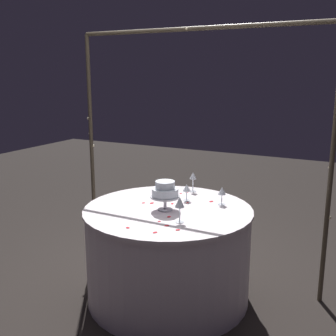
{
  "coord_description": "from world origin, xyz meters",
  "views": [
    {
      "loc": [
        1.37,
        -2.64,
        1.73
      ],
      "look_at": [
        0.0,
        0.0,
        1.04
      ],
      "focal_mm": 44.13,
      "sensor_mm": 36.0,
      "label": 1
    }
  ],
  "objects": [
    {
      "name": "rose_petal_8",
      "position": [
        -0.05,
        -0.48,
        0.73
      ],
      "size": [
        0.04,
        0.03,
        0.0
      ],
      "primitive_type": "ellipsoid",
      "rotation": [
        0.0,
        0.0,
        5.86
      ],
      "color": "red",
      "rests_on": "main_table"
    },
    {
      "name": "rose_petal_2",
      "position": [
        -0.02,
        0.11,
        0.73
      ],
      "size": [
        0.03,
        0.04,
        0.0
      ],
      "primitive_type": "ellipsoid",
      "rotation": [
        0.0,
        0.0,
        2.0
      ],
      "color": "red",
      "rests_on": "main_table"
    },
    {
      "name": "wine_glass_3",
      "position": [
        0.33,
        0.27,
        0.84
      ],
      "size": [
        0.06,
        0.06,
        0.14
      ],
      "color": "silver",
      "rests_on": "main_table"
    },
    {
      "name": "rose_petal_11",
      "position": [
        0.08,
        -0.28,
        0.73
      ],
      "size": [
        0.03,
        0.02,
        0.0
      ],
      "primitive_type": "ellipsoid",
      "rotation": [
        0.0,
        0.0,
        3.39
      ],
      "color": "red",
      "rests_on": "main_table"
    },
    {
      "name": "rose_petal_3",
      "position": [
        0.23,
        0.31,
        0.73
      ],
      "size": [
        0.04,
        0.05,
        0.0
      ],
      "primitive_type": "ellipsoid",
      "rotation": [
        0.0,
        0.0,
        4.35
      ],
      "color": "red",
      "rests_on": "main_table"
    },
    {
      "name": "tiered_cake",
      "position": [
        -0.0,
        -0.05,
        0.88
      ],
      "size": [
        0.22,
        0.22,
        0.22
      ],
      "color": "silver",
      "rests_on": "main_table"
    },
    {
      "name": "rose_petal_4",
      "position": [
        -0.12,
        0.15,
        0.73
      ],
      "size": [
        0.03,
        0.04,
        0.0
      ],
      "primitive_type": "ellipsoid",
      "rotation": [
        0.0,
        0.0,
        4.09
      ],
      "color": "red",
      "rests_on": "main_table"
    },
    {
      "name": "rose_petal_12",
      "position": [
        -0.05,
        0.45,
        0.73
      ],
      "size": [
        0.03,
        0.02,
        0.0
      ],
      "primitive_type": "ellipsoid",
      "rotation": [
        0.0,
        0.0,
        5.91
      ],
      "color": "red",
      "rests_on": "main_table"
    },
    {
      "name": "decorative_arch",
      "position": [
        0.0,
        0.49,
        1.39
      ],
      "size": [
        2.22,
        0.05,
        2.09
      ],
      "color": "#473D2D",
      "rests_on": "ground"
    },
    {
      "name": "rose_petal_9",
      "position": [
        0.15,
        -0.47,
        0.73
      ],
      "size": [
        0.04,
        0.04,
        0.0
      ],
      "primitive_type": "ellipsoid",
      "rotation": [
        0.0,
        0.0,
        1.17
      ],
      "color": "red",
      "rests_on": "main_table"
    },
    {
      "name": "wine_glass_1",
      "position": [
        -0.02,
        0.5,
        0.86
      ],
      "size": [
        0.06,
        0.06,
        0.17
      ],
      "color": "silver",
      "rests_on": "main_table"
    },
    {
      "name": "rose_petal_13",
      "position": [
        0.1,
        -0.17,
        0.73
      ],
      "size": [
        0.03,
        0.04,
        0.0
      ],
      "primitive_type": "ellipsoid",
      "rotation": [
        0.0,
        0.0,
        1.48
      ],
      "color": "red",
      "rests_on": "main_table"
    },
    {
      "name": "wine_glass_2",
      "position": [
        0.21,
        -0.23,
        0.87
      ],
      "size": [
        0.07,
        0.07,
        0.18
      ],
      "color": "silver",
      "rests_on": "main_table"
    },
    {
      "name": "rose_petal_0",
      "position": [
        0.08,
        0.19,
        0.73
      ],
      "size": [
        0.02,
        0.03,
        0.0
      ],
      "primitive_type": "ellipsoid",
      "rotation": [
        0.0,
        0.0,
        1.66
      ],
      "color": "red",
      "rests_on": "main_table"
    },
    {
      "name": "ground_plane",
      "position": [
        0.0,
        0.0,
        0.0
      ],
      "size": [
        12.0,
        12.0,
        0.0
      ],
      "primitive_type": "plane",
      "color": "black"
    },
    {
      "name": "rose_petal_7",
      "position": [
        -0.24,
        0.26,
        0.73
      ],
      "size": [
        0.03,
        0.04,
        0.0
      ],
      "primitive_type": "ellipsoid",
      "rotation": [
        0.0,
        0.0,
        5.03
      ],
      "color": "red",
      "rests_on": "main_table"
    },
    {
      "name": "rose_petal_10",
      "position": [
        0.16,
        -0.33,
        0.73
      ],
      "size": [
        0.04,
        0.04,
        0.0
      ],
      "primitive_type": "ellipsoid",
      "rotation": [
        0.0,
        0.0,
        3.87
      ],
      "color": "red",
      "rests_on": "main_table"
    },
    {
      "name": "main_table",
      "position": [
        0.0,
        0.0,
        0.37
      ],
      "size": [
        1.28,
        1.28,
        0.73
      ],
      "color": "white",
      "rests_on": "ground"
    },
    {
      "name": "rose_petal_5",
      "position": [
        -0.08,
        0.4,
        0.73
      ],
      "size": [
        0.02,
        0.03,
        0.0
      ],
      "primitive_type": "ellipsoid",
      "rotation": [
        0.0,
        0.0,
        1.23
      ],
      "color": "red",
      "rests_on": "main_table"
    },
    {
      "name": "rose_petal_1",
      "position": [
        -0.23,
        0.02,
        0.73
      ],
      "size": [
        0.03,
        0.04,
        0.0
      ],
      "primitive_type": "ellipsoid",
      "rotation": [
        0.0,
        0.0,
        1.16
      ],
      "color": "red",
      "rests_on": "main_table"
    },
    {
      "name": "rose_petal_14",
      "position": [
        -0.17,
        0.05,
        0.73
      ],
      "size": [
        0.04,
        0.04,
        0.0
      ],
      "primitive_type": "ellipsoid",
      "rotation": [
        0.0,
        0.0,
        4.36
      ],
      "color": "red",
      "rests_on": "main_table"
    },
    {
      "name": "wine_glass_0",
      "position": [
        0.04,
        0.24,
        0.83
      ],
      "size": [
        0.06,
        0.06,
        0.14
      ],
      "color": "silver",
      "rests_on": "main_table"
    },
    {
      "name": "rose_petal_6",
      "position": [
        0.26,
        -0.37,
        0.73
      ],
      "size": [
        0.04,
        0.04,
        0.0
      ],
      "primitive_type": "ellipsoid",
      "rotation": [
        0.0,
        0.0,
        4.02
      ],
      "color": "red",
      "rests_on": "main_table"
    }
  ]
}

